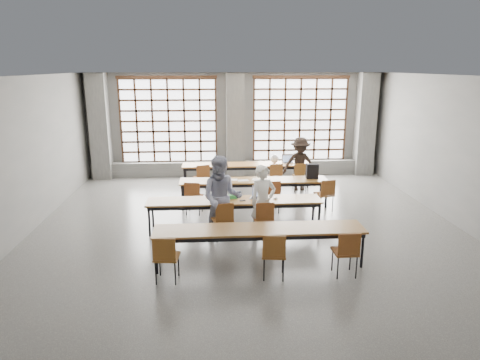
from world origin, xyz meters
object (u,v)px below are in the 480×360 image
(chair_mid_centre, at_px, (272,193))
(chair_front_right, at_px, (264,216))
(desk_row_c, at_px, (234,202))
(backpack, at_px, (312,171))
(chair_near_right, at_px, (347,249))
(student_male, at_px, (263,202))
(desk_row_a, at_px, (246,166))
(green_box, at_px, (232,197))
(desk_row_b, at_px, (254,182))
(red_pouch, at_px, (167,254))
(chair_back_left, at_px, (202,176))
(desk_row_d, at_px, (259,231))
(laptop_back, at_px, (288,161))
(plastic_bag, at_px, (275,159))
(chair_back_mid, at_px, (275,174))
(student_back, at_px, (300,164))
(chair_back_right, at_px, (300,174))
(chair_mid_left, at_px, (193,195))
(chair_near_mid, at_px, (274,251))
(chair_near_left, at_px, (166,254))
(mouse, at_px, (276,198))
(student_female, at_px, (222,198))
(phone, at_px, (243,200))
(laptop_front, at_px, (259,195))
(chair_mid_right, at_px, (326,192))
(chair_front_left, at_px, (223,217))

(chair_mid_centre, height_order, chair_front_right, same)
(desk_row_c, xyz_separation_m, backpack, (2.22, 1.79, 0.27))
(chair_near_right, xyz_separation_m, student_male, (-1.27, 1.95, 0.29))
(chair_mid_centre, xyz_separation_m, student_male, (-0.43, -1.61, 0.29))
(desk_row_a, height_order, chair_mid_centre, chair_mid_centre)
(green_box, distance_m, backpack, 2.85)
(desk_row_b, height_order, green_box, green_box)
(student_male, bearing_deg, red_pouch, -155.54)
(chair_back_left, bearing_deg, desk_row_c, -75.31)
(desk_row_d, xyz_separation_m, chair_mid_centre, (0.65, 2.93, -0.13))
(laptop_back, relative_size, plastic_bag, 1.35)
(chair_back_mid, height_order, student_back, student_back)
(chair_near_right, xyz_separation_m, plastic_bag, (-0.40, 6.18, 0.34))
(desk_row_d, distance_m, plastic_bag, 5.67)
(desk_row_b, distance_m, chair_mid_centre, 0.76)
(chair_back_right, height_order, backpack, backpack)
(chair_mid_left, bearing_deg, desk_row_d, -65.06)
(chair_back_mid, xyz_separation_m, chair_back_right, (0.78, -0.00, 0.00))
(desk_row_c, distance_m, chair_near_mid, 2.52)
(desk_row_b, bearing_deg, red_pouch, -115.36)
(red_pouch, bearing_deg, desk_row_c, 60.81)
(chair_near_left, xyz_separation_m, laptop_back, (3.25, 6.24, 0.25))
(green_box, bearing_deg, chair_back_mid, 64.14)
(chair_back_right, distance_m, student_male, 3.89)
(backpack, bearing_deg, mouse, -123.52)
(plastic_bag, bearing_deg, desk_row_a, -176.82)
(student_female, xyz_separation_m, phone, (0.48, 0.40, -0.19))
(desk_row_d, height_order, chair_back_left, chair_back_left)
(student_back, bearing_deg, mouse, -111.37)
(phone, bearing_deg, mouse, 5.93)
(chair_back_left, xyz_separation_m, plastic_bag, (2.28, 0.68, 0.34))
(chair_near_left, distance_m, chair_near_right, 3.21)
(desk_row_a, distance_m, chair_front_right, 4.31)
(chair_back_left, height_order, red_pouch, chair_back_left)
(desk_row_b, xyz_separation_m, laptop_front, (-0.05, -1.63, 0.13))
(desk_row_a, relative_size, chair_mid_right, 4.55)
(desk_row_b, xyz_separation_m, chair_mid_centre, (0.40, -0.63, -0.13))
(desk_row_a, distance_m, laptop_back, 1.35)
(desk_row_d, height_order, student_male, student_male)
(chair_back_mid, xyz_separation_m, chair_near_right, (0.48, -5.51, 0.00))
(desk_row_d, relative_size, chair_near_left, 4.55)
(chair_mid_right, distance_m, mouse, 1.88)
(student_male, relative_size, mouse, 16.78)
(chair_mid_left, distance_m, student_female, 1.80)
(chair_back_mid, height_order, chair_near_left, same)
(chair_near_mid, distance_m, mouse, 2.47)
(chair_front_left, relative_size, student_female, 0.47)
(desk_row_b, bearing_deg, laptop_front, -91.85)
(chair_front_left, xyz_separation_m, plastic_bag, (1.76, 4.36, 0.34))
(student_female, bearing_deg, chair_back_left, 103.21)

